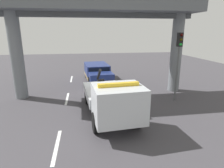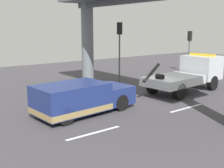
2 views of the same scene
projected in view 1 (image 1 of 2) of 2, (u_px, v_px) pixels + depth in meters
name	position (u px, v px, depth m)	size (l,w,h in m)	color
ground_plane	(103.00, 97.00, 14.09)	(60.00, 40.00, 0.10)	#423F44
lane_stripe_west	(71.00, 79.00, 19.39)	(2.60, 0.16, 0.01)	silver
lane_stripe_mid	(67.00, 98.00, 13.68)	(2.60, 0.16, 0.01)	silver
lane_stripe_east	(57.00, 146.00, 7.97)	(2.60, 0.16, 0.01)	silver
tow_truck_white	(112.00, 99.00, 10.14)	(7.32, 2.82, 2.46)	silver
towed_van_green	(98.00, 73.00, 18.62)	(5.34, 2.55, 1.58)	navy
overpass_structure	(101.00, 17.00, 13.25)	(3.60, 13.90, 6.77)	slate
traffic_light_near	(179.00, 52.00, 12.46)	(0.39, 0.32, 4.66)	#515456
traffic_cone_orange	(122.00, 89.00, 14.89)	(0.61, 0.61, 0.72)	orange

